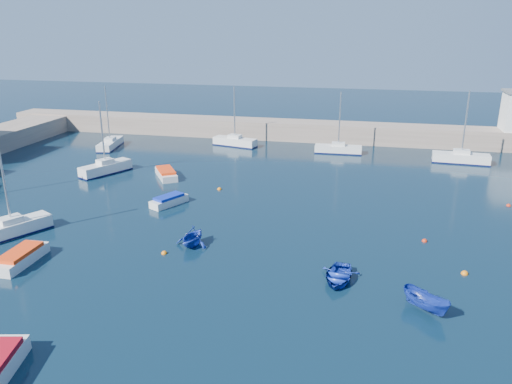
% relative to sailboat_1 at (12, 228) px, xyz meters
% --- Properties ---
extents(ground, '(220.00, 220.00, 0.00)m').
position_rel_sailboat_1_xyz_m(ground, '(19.88, -5.67, -0.63)').
color(ground, black).
rests_on(ground, ground).
extents(back_wall, '(96.00, 4.50, 2.60)m').
position_rel_sailboat_1_xyz_m(back_wall, '(19.88, 40.33, 0.67)').
color(back_wall, gray).
rests_on(back_wall, ground).
extents(sailboat_1, '(4.39, 6.12, 8.08)m').
position_rel_sailboat_1_xyz_m(sailboat_1, '(0.00, 0.00, 0.00)').
color(sailboat_1, silver).
rests_on(sailboat_1, ground).
extents(sailboat_3, '(4.23, 6.19, 8.16)m').
position_rel_sailboat_1_xyz_m(sailboat_3, '(-1.42, 17.72, 0.04)').
color(sailboat_3, silver).
rests_on(sailboat_3, ground).
extents(sailboat_4, '(2.87, 6.61, 8.36)m').
position_rel_sailboat_1_xyz_m(sailboat_4, '(-7.05, 29.32, -0.07)').
color(sailboat_4, silver).
rests_on(sailboat_4, ground).
extents(sailboat_5, '(6.41, 3.16, 8.23)m').
position_rel_sailboat_1_xyz_m(sailboat_5, '(9.41, 34.07, 0.01)').
color(sailboat_5, silver).
rests_on(sailboat_5, ground).
extents(sailboat_6, '(6.09, 1.85, 7.98)m').
position_rel_sailboat_1_xyz_m(sailboat_6, '(23.73, 33.04, -0.06)').
color(sailboat_6, silver).
rests_on(sailboat_6, ground).
extents(sailboat_7, '(6.72, 2.28, 8.78)m').
position_rel_sailboat_1_xyz_m(sailboat_7, '(38.68, 31.32, 0.03)').
color(sailboat_7, silver).
rests_on(sailboat_7, ground).
extents(motorboat_0, '(1.66, 4.56, 1.01)m').
position_rel_sailboat_1_xyz_m(motorboat_0, '(3.93, -4.20, -0.15)').
color(motorboat_0, silver).
rests_on(motorboat_0, ground).
extents(motorboat_1, '(2.89, 3.94, 0.92)m').
position_rel_sailboat_1_xyz_m(motorboat_1, '(9.55, 9.49, -0.19)').
color(motorboat_1, silver).
rests_on(motorboat_1, ground).
extents(motorboat_2, '(3.95, 4.80, 0.96)m').
position_rel_sailboat_1_xyz_m(motorboat_2, '(5.86, 17.77, -0.17)').
color(motorboat_2, silver).
rests_on(motorboat_2, ground).
extents(dinghy_center, '(2.98, 3.90, 0.75)m').
position_rel_sailboat_1_xyz_m(dinghy_center, '(26.00, -1.91, -0.25)').
color(dinghy_center, '#162E98').
rests_on(dinghy_center, ground).
extents(dinghy_left, '(2.96, 3.30, 1.55)m').
position_rel_sailboat_1_xyz_m(dinghy_left, '(14.77, 1.28, 0.15)').
color(dinghy_left, '#162E98').
rests_on(dinghy_left, ground).
extents(dinghy_right, '(3.15, 3.04, 1.23)m').
position_rel_sailboat_1_xyz_m(dinghy_right, '(31.27, -4.48, -0.01)').
color(dinghy_right, '#162E98').
rests_on(dinghy_right, ground).
extents(buoy_0, '(0.44, 0.44, 0.44)m').
position_rel_sailboat_1_xyz_m(buoy_0, '(13.19, -0.52, -0.63)').
color(buoy_0, orange).
rests_on(buoy_0, ground).
extents(buoy_1, '(0.43, 0.43, 0.43)m').
position_rel_sailboat_1_xyz_m(buoy_1, '(32.20, 5.97, -0.63)').
color(buoy_1, red).
rests_on(buoy_1, ground).
extents(buoy_2, '(0.49, 0.49, 0.49)m').
position_rel_sailboat_1_xyz_m(buoy_2, '(34.35, 0.95, -0.63)').
color(buoy_2, orange).
rests_on(buoy_2, ground).
extents(buoy_3, '(0.46, 0.46, 0.46)m').
position_rel_sailboat_1_xyz_m(buoy_3, '(12.86, 14.89, -0.63)').
color(buoy_3, orange).
rests_on(buoy_3, ground).
extents(buoy_4, '(0.43, 0.43, 0.43)m').
position_rel_sailboat_1_xyz_m(buoy_4, '(40.63, 16.08, -0.63)').
color(buoy_4, red).
rests_on(buoy_4, ground).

